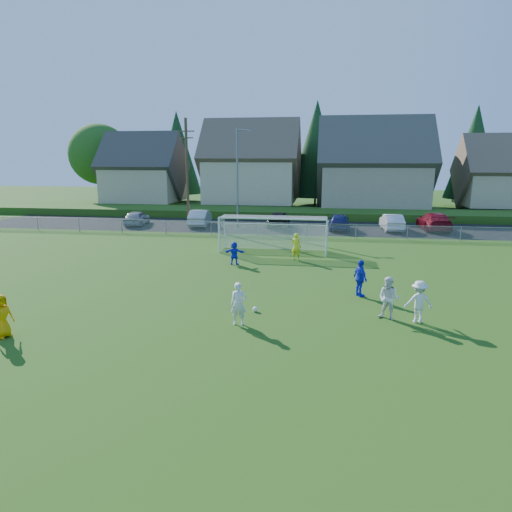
% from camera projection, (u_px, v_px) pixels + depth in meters
% --- Properties ---
extents(ground, '(160.00, 160.00, 0.00)m').
position_uv_depth(ground, '(222.00, 340.00, 16.49)').
color(ground, '#193D0C').
rests_on(ground, ground).
extents(asphalt_lot, '(60.00, 60.00, 0.00)m').
position_uv_depth(asphalt_lot, '(287.00, 227.00, 43.04)').
color(asphalt_lot, black).
rests_on(asphalt_lot, ground).
extents(grass_embankment, '(70.00, 6.00, 0.80)m').
position_uv_depth(grass_embankment, '(293.00, 213.00, 50.19)').
color(grass_embankment, '#1E420F').
rests_on(grass_embankment, ground).
extents(soccer_ball, '(0.22, 0.22, 0.22)m').
position_uv_depth(soccer_ball, '(255.00, 309.00, 19.51)').
color(soccer_ball, white).
rests_on(soccer_ball, ground).
extents(referee, '(0.77, 0.93, 1.63)m').
position_uv_depth(referee, '(2.00, 316.00, 16.62)').
color(referee, '#FF9A05').
rests_on(referee, ground).
extents(player_white_a, '(0.67, 0.49, 1.71)m').
position_uv_depth(player_white_a, '(239.00, 304.00, 17.86)').
color(player_white_a, silver).
rests_on(player_white_a, ground).
extents(player_white_b, '(1.08, 0.99, 1.79)m').
position_uv_depth(player_white_b, '(389.00, 299.00, 18.41)').
color(player_white_b, silver).
rests_on(player_white_b, ground).
extents(player_white_c, '(1.15, 0.72, 1.72)m').
position_uv_depth(player_white_c, '(419.00, 302.00, 18.12)').
color(player_white_c, silver).
rests_on(player_white_c, ground).
extents(player_blue_a, '(0.86, 1.12, 1.76)m').
position_uv_depth(player_blue_a, '(360.00, 278.00, 21.52)').
color(player_blue_a, '#1627CF').
rests_on(player_blue_a, ground).
extents(player_blue_b, '(1.32, 0.43, 1.43)m').
position_uv_depth(player_blue_b, '(234.00, 253.00, 27.95)').
color(player_blue_b, '#1627CF').
rests_on(player_blue_b, ground).
extents(goalkeeper, '(0.72, 0.55, 1.76)m').
position_uv_depth(goalkeeper, '(296.00, 247.00, 29.07)').
color(goalkeeper, yellow).
rests_on(goalkeeper, ground).
extents(car_a, '(2.05, 4.27, 1.41)m').
position_uv_depth(car_a, '(137.00, 218.00, 44.08)').
color(car_a, '#95979C').
rests_on(car_a, ground).
extents(car_b, '(2.14, 4.85, 1.55)m').
position_uv_depth(car_b, '(200.00, 218.00, 43.63)').
color(car_b, silver).
rests_on(car_b, ground).
extents(car_d, '(2.13, 4.95, 1.42)m').
position_uv_depth(car_d, '(279.00, 219.00, 42.94)').
color(car_d, black).
rests_on(car_d, ground).
extents(car_e, '(1.87, 4.52, 1.53)m').
position_uv_depth(car_e, '(339.00, 221.00, 41.20)').
color(car_e, '#171D51').
rests_on(car_e, ground).
extents(car_f, '(1.76, 4.54, 1.48)m').
position_uv_depth(car_f, '(392.00, 222.00, 40.91)').
color(car_f, silver).
rests_on(car_f, ground).
extents(car_g, '(2.37, 5.57, 1.60)m').
position_uv_depth(car_g, '(434.00, 221.00, 40.98)').
color(car_g, maroon).
rests_on(car_g, ground).
extents(soccer_goal, '(7.42, 1.90, 2.50)m').
position_uv_depth(soccer_goal, '(274.00, 228.00, 31.64)').
color(soccer_goal, white).
rests_on(soccer_goal, ground).
extents(chainlink_fence, '(52.06, 0.06, 1.20)m').
position_uv_depth(chainlink_fence, '(282.00, 229.00, 37.59)').
color(chainlink_fence, gray).
rests_on(chainlink_fence, ground).
extents(streetlight, '(1.38, 0.18, 9.00)m').
position_uv_depth(streetlight, '(238.00, 175.00, 41.22)').
color(streetlight, slate).
rests_on(streetlight, ground).
extents(utility_pole, '(1.60, 0.26, 10.00)m').
position_uv_depth(utility_pole, '(187.00, 171.00, 42.88)').
color(utility_pole, '#473321').
rests_on(utility_pole, ground).
extents(houses_row, '(53.90, 11.45, 13.27)m').
position_uv_depth(houses_row, '(315.00, 150.00, 55.63)').
color(houses_row, tan).
rests_on(houses_row, ground).
extents(tree_row, '(65.98, 12.36, 13.80)m').
position_uv_depth(tree_row, '(309.00, 154.00, 61.91)').
color(tree_row, '#382616').
rests_on(tree_row, ground).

